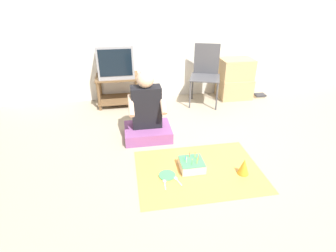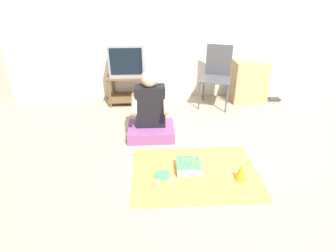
# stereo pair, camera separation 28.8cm
# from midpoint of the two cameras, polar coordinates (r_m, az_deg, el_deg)

# --- Properties ---
(ground_plane) EXTENTS (16.00, 16.00, 0.00)m
(ground_plane) POSITION_cam_midpoint_polar(r_m,az_deg,el_deg) (3.07, 10.61, -6.29)
(ground_plane) COLOR tan
(wall_back) EXTENTS (6.40, 0.06, 2.55)m
(wall_back) POSITION_cam_midpoint_polar(r_m,az_deg,el_deg) (4.44, 3.22, 22.55)
(wall_back) COLOR silver
(wall_back) RESTS_ON ground_plane
(tv_stand) EXTENTS (0.66, 0.45, 0.47)m
(tv_stand) POSITION_cam_midpoint_polar(r_m,az_deg,el_deg) (4.31, -12.71, 8.14)
(tv_stand) COLOR brown
(tv_stand) RESTS_ON ground_plane
(tv) EXTENTS (0.53, 0.44, 0.49)m
(tv) POSITION_cam_midpoint_polar(r_m,az_deg,el_deg) (4.18, -13.35, 13.74)
(tv) COLOR #99999E
(tv) RESTS_ON tv_stand
(folding_chair) EXTENTS (0.57, 0.56, 0.93)m
(folding_chair) POSITION_cam_midpoint_polar(r_m,az_deg,el_deg) (4.23, 6.25, 11.83)
(folding_chair) COLOR #4C4C51
(folding_chair) RESTS_ON ground_plane
(cardboard_box_stack) EXTENTS (0.54, 0.43, 0.66)m
(cardboard_box_stack) POSITION_cam_midpoint_polar(r_m,az_deg,el_deg) (4.60, 12.65, 9.85)
(cardboard_box_stack) COLOR tan
(cardboard_box_stack) RESTS_ON ground_plane
(book_pile) EXTENTS (0.18, 0.14, 0.06)m
(book_pile) POSITION_cam_midpoint_polar(r_m,az_deg,el_deg) (4.79, 17.71, 6.31)
(book_pile) COLOR beige
(book_pile) RESTS_ON ground_plane
(person_seated) EXTENTS (0.58, 0.46, 0.93)m
(person_seated) POSITION_cam_midpoint_polar(r_m,az_deg,el_deg) (3.27, -7.14, 2.35)
(person_seated) COLOR #8C4C8C
(person_seated) RESTS_ON ground_plane
(party_cloth) EXTENTS (1.30, 0.94, 0.01)m
(party_cloth) POSITION_cam_midpoint_polar(r_m,az_deg,el_deg) (2.79, 3.71, -9.78)
(party_cloth) COLOR #EFA84C
(party_cloth) RESTS_ON ground_plane
(birthday_cake) EXTENTS (0.25, 0.25, 0.17)m
(birthday_cake) POSITION_cam_midpoint_polar(r_m,az_deg,el_deg) (2.78, 2.20, -8.49)
(birthday_cake) COLOR #F4E0C6
(birthday_cake) RESTS_ON party_cloth
(party_hat_blue) EXTENTS (0.12, 0.12, 0.17)m
(party_hat_blue) POSITION_cam_midpoint_polar(r_m,az_deg,el_deg) (2.76, 13.32, -8.66)
(party_hat_blue) COLOR gold
(party_hat_blue) RESTS_ON party_cloth
(paper_plate) EXTENTS (0.17, 0.17, 0.01)m
(paper_plate) POSITION_cam_midpoint_polar(r_m,az_deg,el_deg) (2.71, -3.29, -10.76)
(paper_plate) COLOR #4CB266
(paper_plate) RESTS_ON party_cloth
(plastic_spoon_near) EXTENTS (0.06, 0.14, 0.01)m
(plastic_spoon_near) POSITION_cam_midpoint_polar(r_m,az_deg,el_deg) (2.66, -1.33, -11.58)
(plastic_spoon_near) COLOR white
(plastic_spoon_near) RESTS_ON party_cloth
(plastic_spoon_far) EXTENTS (0.04, 0.15, 0.01)m
(plastic_spoon_far) POSITION_cam_midpoint_polar(r_m,az_deg,el_deg) (2.63, -3.95, -12.22)
(plastic_spoon_far) COLOR white
(plastic_spoon_far) RESTS_ON party_cloth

